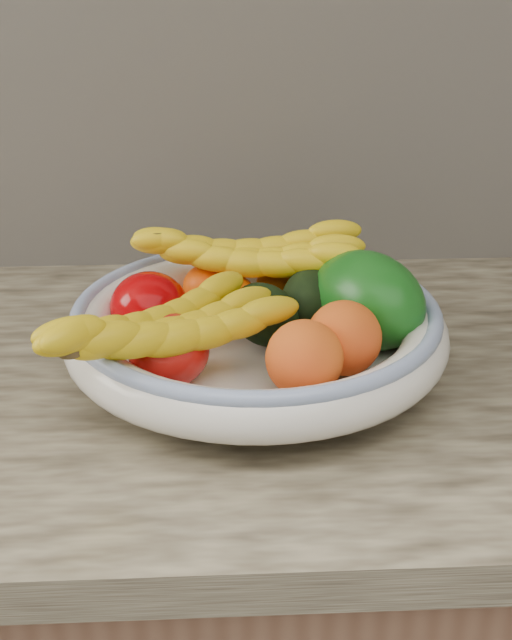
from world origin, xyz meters
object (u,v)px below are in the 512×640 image
Objects in this scene: green_mango at (367,300)px; banana_bunch_back at (247,261)px; banana_bunch_front at (164,336)px; fruit_bowl at (256,330)px.

green_mango is 0.52× the size of banana_bunch_back.
green_mango is 0.52× the size of banana_bunch_front.
banana_bunch_back reaches higher than banana_bunch_front.
banana_bunch_back is (-0.12, 0.08, 0.01)m from green_mango.
banana_bunch_front reaches higher than fruit_bowl.
banana_bunch_back reaches higher than fruit_bowl.
fruit_bowl is 0.12m from green_mango.
green_mango is 0.22m from banana_bunch_front.
green_mango reaches higher than banana_bunch_front.
green_mango is 0.15m from banana_bunch_back.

